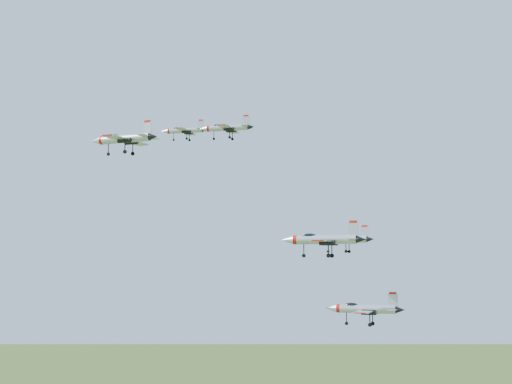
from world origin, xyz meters
The scene contains 6 objects.
jet_lead centered at (-22.57, 15.25, 148.56)m, with size 10.59×9.06×2.91m.
jet_left_high centered at (0.47, -2.33, 144.18)m, with size 10.28×8.77×2.81m.
jet_right_high centered at (-10.48, -17.80, 140.89)m, with size 13.48×11.26×3.61m.
jet_left_low centered at (20.54, 3.81, 123.66)m, with size 11.26×9.41×3.01m.
jet_right_low centered at (22.89, -8.59, 123.34)m, with size 13.54×11.43×3.65m.
jet_trail centered at (26.52, -1.05, 112.28)m, with size 12.99×10.92×3.49m.
Camera 1 is at (72.31, -109.10, 120.43)m, focal length 50.00 mm.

